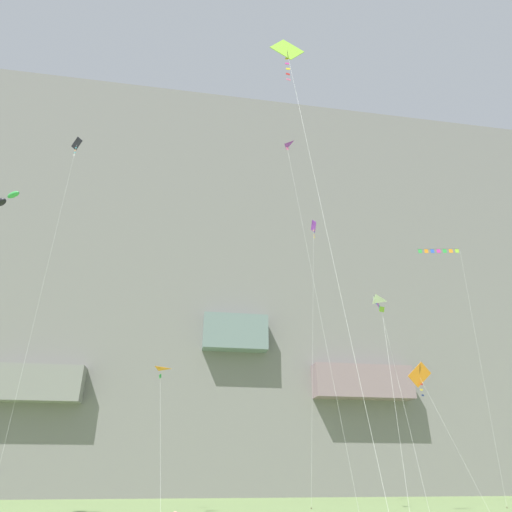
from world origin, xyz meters
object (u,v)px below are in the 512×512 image
Objects in this scene: kite_banner_high_center at (382,321)px; kite_diamond_front_field at (288,55)px; kite_delta_low_left at (158,379)px; kite_banner_low_center at (442,260)px; kite_diamond_near_cliff at (420,376)px; kite_diamond_mid_left at (313,238)px; kite_diamond_upper_mid at (71,169)px; kite_delta_mid_right at (388,312)px; kite_delta_upper_left at (289,168)px.

kite_diamond_front_field is at bearing -134.66° from kite_banner_high_center.
kite_diamond_front_field is at bearing -66.97° from kite_delta_low_left.
kite_banner_low_center reaches higher than kite_diamond_near_cliff.
kite_diamond_mid_left reaches higher than kite_banner_low_center.
kite_delta_low_left is at bearing -153.86° from kite_diamond_mid_left.
kite_diamond_upper_mid is 2.35× the size of kite_delta_mid_right.
kite_delta_mid_right is (25.57, -7.77, -15.08)m from kite_diamond_upper_mid.
kite_delta_upper_left is 17.06m from kite_banner_high_center.
kite_banner_high_center is 1.11× the size of kite_delta_mid_right.
kite_delta_upper_left is at bearing -113.41° from kite_diamond_mid_left.
kite_diamond_upper_mid is at bearing -165.35° from kite_banner_low_center.
kite_banner_low_center is at bearing 37.03° from kite_diamond_near_cliff.
kite_diamond_near_cliff is at bearing -2.14° from kite_delta_low_left.
kite_banner_low_center is 20.08m from kite_diamond_near_cliff.
kite_banner_high_center reaches higher than kite_delta_low_left.
kite_diamond_mid_left is 29.36m from kite_diamond_front_field.
kite_delta_low_left is 24.44m from kite_diamond_near_cliff.
kite_diamond_front_field is at bearing -109.21° from kite_diamond_mid_left.
kite_banner_high_center is (6.15, -2.62, -15.70)m from kite_delta_upper_left.
kite_banner_high_center is 27.37m from kite_banner_low_center.
kite_delta_low_left is (-10.73, 7.50, -18.67)m from kite_delta_upper_left.
kite_diamond_front_field is 19.80m from kite_delta_mid_right.
kite_diamond_near_cliff is (33.86, 4.25, -17.02)m from kite_diamond_upper_mid.
kite_diamond_mid_left reaches higher than kite_banner_high_center.
kite_delta_upper_left is 20.33m from kite_diamond_upper_mid.
kite_diamond_upper_mid is 38.13m from kite_diamond_near_cliff.
kite_banner_low_center is 0.87× the size of kite_diamond_mid_left.
kite_delta_mid_right is (5.39, -5.43, -15.92)m from kite_delta_upper_left.
kite_delta_mid_right is (-1.63, -21.64, -17.52)m from kite_diamond_mid_left.
kite_delta_upper_left is 23.44m from kite_diamond_near_cliff.
kite_delta_upper_left is 26.78m from kite_banner_low_center.
kite_diamond_upper_mid is 30.62m from kite_diamond_mid_left.
kite_diamond_front_field reaches higher than kite_diamond_near_cliff.
kite_diamond_upper_mid is 44.65m from kite_banner_low_center.
kite_delta_upper_left is 0.95× the size of kite_diamond_mid_left.
kite_diamond_front_field reaches higher than kite_delta_upper_left.
kite_delta_mid_right is at bearing -132.76° from kite_banner_low_center.
kite_banner_high_center is 0.52× the size of kite_banner_low_center.
kite_diamond_mid_left reaches higher than kite_delta_mid_right.
kite_delta_mid_right reaches higher than kite_diamond_near_cliff.
kite_banner_low_center is (23.01, 13.62, -1.53)m from kite_delta_upper_left.
kite_delta_upper_left reaches higher than kite_diamond_near_cliff.
kite_banner_low_center reaches higher than kite_delta_mid_right.
kite_diamond_upper_mid is at bearing 173.40° from kite_delta_upper_left.
kite_diamond_upper_mid is 20.83m from kite_delta_low_left.
kite_diamond_mid_left reaches higher than kite_diamond_near_cliff.
kite_diamond_mid_left reaches higher than kite_diamond_upper_mid.
kite_banner_low_center reaches higher than kite_delta_low_left.
kite_diamond_mid_left is (0.87, 18.83, 17.29)m from kite_banner_high_center.
kite_delta_upper_left reaches higher than kite_delta_low_left.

